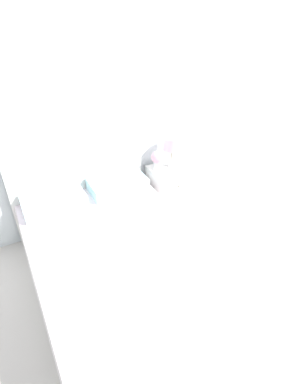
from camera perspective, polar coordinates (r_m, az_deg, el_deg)
The scene contains 6 objects.
ground_plane at distance 3.77m, azimuth -11.06°, elevation -5.91°, with size 12.00×12.00×0.00m, color #BCB7B2.
wall_back at distance 3.19m, azimuth -14.00°, elevation 13.27°, with size 8.00×0.06×2.60m.
bed at distance 2.91m, azimuth -5.87°, elevation -11.78°, with size 1.49×1.98×1.02m.
nightstand at distance 3.77m, azimuth 4.79°, elevation 0.43°, with size 0.47×0.42×0.61m.
table_lamp at distance 3.56m, azimuth 5.39°, elevation 8.92°, with size 0.22×0.22×0.37m.
flower_vase at distance 3.52m, azimuth 2.61°, elevation 6.32°, with size 0.15×0.15×0.24m.
Camera 1 is at (-0.69, -2.87, 2.34)m, focal length 28.00 mm.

